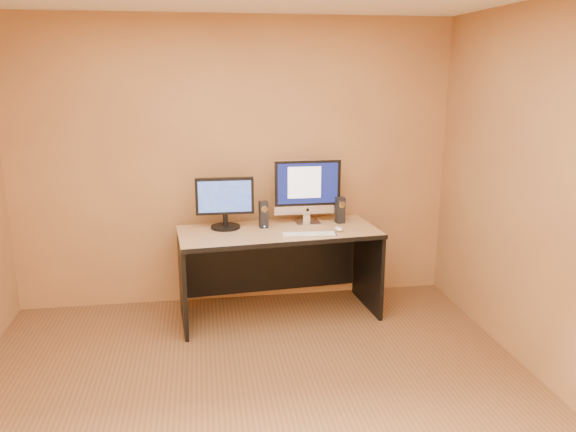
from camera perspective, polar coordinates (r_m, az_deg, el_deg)
The scene contains 11 objects.
floor at distance 3.75m, azimuth -2.76°, elevation -19.86°, with size 4.00×4.00×0.00m, color brown.
walls at distance 3.20m, azimuth -3.03°, elevation -0.26°, with size 4.00×4.00×2.60m, color #A67843, non-canonical shape.
desk at distance 4.96m, azimuth -0.94°, elevation -5.83°, with size 1.70×0.75×0.79m, color tan, non-canonical shape.
imac at distance 5.00m, azimuth 2.04°, elevation 2.53°, with size 0.61×0.22×0.59m, color #B9B9BD, non-canonical shape.
second_monitor at distance 4.88m, azimuth -6.43°, elevation 1.30°, with size 0.51×0.26×0.45m, color black, non-canonical shape.
speaker_left at distance 4.90m, azimuth -2.50°, elevation 0.15°, with size 0.07×0.08×0.23m, color black, non-canonical shape.
speaker_right at distance 5.07m, azimuth 5.32°, elevation 0.60°, with size 0.07×0.08×0.23m, color black, non-canonical shape.
keyboard at distance 4.68m, azimuth 2.14°, elevation -1.87°, with size 0.46×0.12×0.02m, color silver.
mouse at distance 4.83m, azimuth 5.16°, elevation -1.30°, with size 0.06×0.11×0.04m, color white.
cable_a at distance 5.13m, azimuth 2.48°, elevation -0.48°, with size 0.01×0.01×0.23m, color black.
cable_b at distance 5.18m, azimuth 0.94°, elevation -0.33°, with size 0.01×0.01×0.19m, color black.
Camera 1 is at (-0.31, -3.08, 2.11)m, focal length 35.00 mm.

